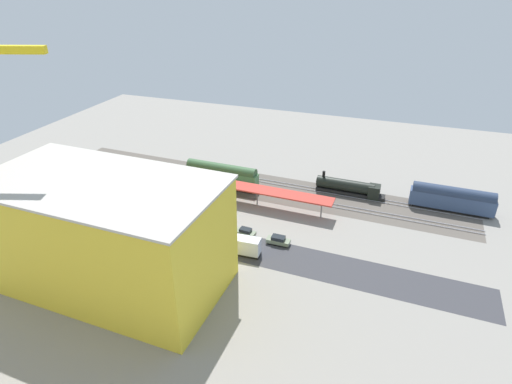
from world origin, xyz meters
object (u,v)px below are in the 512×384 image
(parked_car_6, at_px, (84,201))
(street_tree_0, at_px, (130,223))
(parked_car_0, at_px, (278,241))
(construction_building, at_px, (107,235))
(street_tree_3, at_px, (159,225))
(parked_car_1, at_px, (246,233))
(box_truck_0, at_px, (237,245))
(freight_coach_far, at_px, (222,175))
(street_tree_2, at_px, (170,229))
(parked_car_5, at_px, (115,207))
(traffic_light, at_px, (228,212))
(parked_car_2, at_px, (209,226))
(platform_canopy_near, at_px, (227,184))
(street_tree_1, at_px, (115,216))
(passenger_coach, at_px, (452,198))
(locomotive, at_px, (351,188))
(parked_car_3, at_px, (173,220))
(parked_car_4, at_px, (144,213))

(parked_car_6, relative_size, street_tree_0, 0.70)
(parked_car_0, height_order, street_tree_0, street_tree_0)
(construction_building, bearing_deg, street_tree_3, -97.39)
(parked_car_1, relative_size, box_truck_0, 0.45)
(freight_coach_far, relative_size, street_tree_2, 2.49)
(freight_coach_far, bearing_deg, parked_car_5, 45.99)
(traffic_light, bearing_deg, box_truck_0, 125.08)
(parked_car_5, bearing_deg, traffic_light, -178.65)
(parked_car_2, relative_size, street_tree_3, 0.54)
(street_tree_0, bearing_deg, platform_canopy_near, -116.52)
(parked_car_2, height_order, street_tree_1, street_tree_1)
(passenger_coach, height_order, construction_building, construction_building)
(locomotive, xyz_separation_m, parked_car_5, (49.81, 25.36, -1.11))
(parked_car_3, bearing_deg, parked_car_5, -2.23)
(platform_canopy_near, distance_m, parked_car_1, 16.84)
(freight_coach_far, xyz_separation_m, parked_car_5, (18.45, 19.10, -2.55))
(parked_car_1, xyz_separation_m, parked_car_2, (8.28, 0.18, 0.03))
(locomotive, relative_size, box_truck_0, 1.74)
(parked_car_0, xyz_separation_m, parked_car_5, (39.30, -0.59, -0.04))
(passenger_coach, distance_m, street_tree_3, 64.82)
(passenger_coach, height_order, parked_car_5, passenger_coach)
(box_truck_0, distance_m, street_tree_0, 21.98)
(locomotive, xyz_separation_m, freight_coach_far, (31.36, 6.27, 1.44))
(platform_canopy_near, bearing_deg, parked_car_2, 95.88)
(parked_car_3, relative_size, street_tree_3, 0.58)
(parked_car_6, relative_size, box_truck_0, 0.47)
(parked_car_4, distance_m, traffic_light, 20.34)
(parked_car_4, height_order, parked_car_6, parked_car_4)
(traffic_light, bearing_deg, freight_coach_far, -62.81)
(street_tree_0, height_order, street_tree_1, street_tree_1)
(passenger_coach, relative_size, parked_car_5, 4.03)
(parked_car_2, xyz_separation_m, street_tree_1, (16.71, 8.23, 3.78))
(passenger_coach, distance_m, parked_car_1, 47.70)
(street_tree_3, xyz_separation_m, traffic_light, (-10.58, -9.44, -0.21))
(parked_car_3, bearing_deg, parked_car_0, -179.95)
(parked_car_6, bearing_deg, street_tree_2, 161.63)
(parked_car_0, bearing_deg, construction_building, 40.31)
(parked_car_0, distance_m, parked_car_4, 31.37)
(parked_car_1, height_order, parked_car_3, parked_car_1)
(parked_car_4, height_order, traffic_light, traffic_light)
(box_truck_0, bearing_deg, street_tree_3, 10.11)
(street_tree_0, xyz_separation_m, street_tree_2, (-9.47, 0.44, 0.92))
(parked_car_2, distance_m, parked_car_6, 32.14)
(freight_coach_far, relative_size, parked_car_2, 4.59)
(parked_car_4, xyz_separation_m, box_truck_0, (-24.71, 5.76, 1.00))
(parked_car_0, bearing_deg, parked_car_5, -0.85)
(platform_canopy_near, xyz_separation_m, street_tree_0, (11.36, 22.76, 0.20))
(traffic_light, bearing_deg, parked_car_2, 11.60)
(street_tree_0, height_order, street_tree_3, street_tree_3)
(locomotive, height_order, parked_car_6, locomotive)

